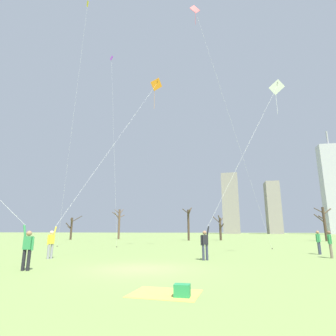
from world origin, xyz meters
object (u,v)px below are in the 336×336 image
at_px(bare_tree_rightmost, 119,223).
at_px(kite_flyer_foreground_left_orange, 93,180).
at_px(distant_kite_drifting_right_yellow, 83,37).
at_px(distant_kite_low_near_trees_red, 201,30).
at_px(bare_tree_right_of_center, 324,222).
at_px(bare_tree_far_right_edge, 189,222).
at_px(bare_tree_left_of_center, 220,227).
at_px(bystander_far_off_by_trees, 318,241).
at_px(bystander_strolling_midfield, 330,243).
at_px(picnic_spot, 175,292).
at_px(bare_tree_leftmost, 71,228).
at_px(kite_flyer_midfield_left_white, 218,214).
at_px(distant_kite_high_overhead_purple, 112,79).

bearing_deg(bare_tree_rightmost, kite_flyer_foreground_left_orange, -71.18).
bearing_deg(distant_kite_drifting_right_yellow, kite_flyer_foreground_left_orange, -49.35).
distance_m(distant_kite_low_near_trees_red, bare_tree_right_of_center, 34.65).
distance_m(bare_tree_right_of_center, bare_tree_far_right_edge, 21.49).
bearing_deg(bare_tree_left_of_center, bare_tree_right_of_center, -2.19).
relative_size(bystander_far_off_by_trees, bare_tree_left_of_center, 0.39).
bearing_deg(bystander_strolling_midfield, distant_kite_drifting_right_yellow, 163.94).
height_order(bystander_far_off_by_trees, distant_kite_low_near_trees_red, distant_kite_low_near_trees_red).
relative_size(kite_flyer_foreground_left_orange, bystander_far_off_by_trees, 11.03).
height_order(bystander_far_off_by_trees, bare_tree_right_of_center, bare_tree_right_of_center).
xyz_separation_m(bystander_strolling_midfield, distant_kite_drifting_right_yellow, (-21.85, 6.29, 23.31)).
distance_m(picnic_spot, bare_tree_leftmost, 46.52).
bearing_deg(bare_tree_leftmost, bystander_strolling_midfield, -38.31).
height_order(bare_tree_right_of_center, bare_tree_far_right_edge, bare_tree_far_right_edge).
bearing_deg(kite_flyer_foreground_left_orange, distant_kite_drifting_right_yellow, 130.65).
bearing_deg(picnic_spot, kite_flyer_midfield_left_white, 84.00).
bearing_deg(distant_kite_drifting_right_yellow, bystander_strolling_midfield, -16.06).
height_order(bare_tree_right_of_center, bare_tree_rightmost, bare_tree_rightmost).
height_order(bystander_far_off_by_trees, distant_kite_drifting_right_yellow, distant_kite_drifting_right_yellow).
relative_size(bare_tree_far_right_edge, bare_tree_leftmost, 1.30).
bearing_deg(bystander_strolling_midfield, kite_flyer_midfield_left_white, -159.93).
xyz_separation_m(kite_flyer_midfield_left_white, bystander_strolling_midfield, (6.60, 2.41, -1.66)).
height_order(picnic_spot, bare_tree_leftmost, bare_tree_leftmost).
xyz_separation_m(picnic_spot, bare_tree_leftmost, (-26.43, 38.23, 2.07)).
bearing_deg(bare_tree_rightmost, bystander_strolling_midfield, -49.87).
bearing_deg(bare_tree_far_right_edge, bystander_strolling_midfield, -65.70).
bearing_deg(distant_kite_high_overhead_purple, distant_kite_low_near_trees_red, -20.27).
bearing_deg(distant_kite_high_overhead_purple, bystander_far_off_by_trees, -17.02).
xyz_separation_m(distant_kite_drifting_right_yellow, picnic_spot, (14.31, -17.68, -24.12)).
relative_size(distant_kite_low_near_trees_red, bare_tree_right_of_center, 4.51).
bearing_deg(kite_flyer_midfield_left_white, bare_tree_right_of_center, 63.34).
bearing_deg(distant_kite_low_near_trees_red, bare_tree_right_of_center, 55.62).
relative_size(bare_tree_left_of_center, bare_tree_far_right_edge, 0.75).
distance_m(bystander_far_off_by_trees, distant_kite_high_overhead_purple, 27.24).
xyz_separation_m(distant_kite_high_overhead_purple, bare_tree_left_of_center, (11.68, 20.86, -17.33)).
distance_m(kite_flyer_foreground_left_orange, bystander_far_off_by_trees, 16.67).
xyz_separation_m(bystander_far_off_by_trees, bare_tree_far_right_edge, (-12.57, 24.86, 2.06)).
relative_size(picnic_spot, bare_tree_leftmost, 0.44).
relative_size(bare_tree_right_of_center, bare_tree_rightmost, 0.91).
bearing_deg(kite_flyer_foreground_left_orange, bare_tree_right_of_center, 50.52).
bearing_deg(distant_kite_high_overhead_purple, kite_flyer_foreground_left_orange, -70.61).
relative_size(kite_flyer_midfield_left_white, distant_kite_drifting_right_yellow, 0.41).
bearing_deg(bare_tree_right_of_center, picnic_spot, -112.45).
bearing_deg(bystander_far_off_by_trees, bare_tree_far_right_edge, 116.83).
bearing_deg(distant_kite_drifting_right_yellow, picnic_spot, -51.02).
xyz_separation_m(bystander_strolling_midfield, distant_kite_high_overhead_purple, (-18.89, 8.48, 18.59)).
relative_size(bare_tree_leftmost, bare_tree_rightmost, 0.74).
height_order(bare_tree_far_right_edge, bare_tree_leftmost, bare_tree_far_right_edge).
bearing_deg(bare_tree_far_right_edge, distant_kite_drifting_right_yellow, -113.95).
height_order(distant_kite_low_near_trees_red, bare_tree_right_of_center, distant_kite_low_near_trees_red).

